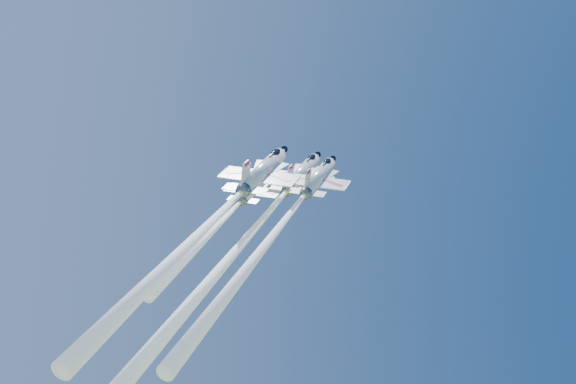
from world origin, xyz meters
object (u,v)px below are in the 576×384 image
jet_right (279,227)px  jet_lead (247,238)px  jet_left (226,217)px  jet_slot (215,218)px

jet_right → jet_lead: bearing=164.7°
jet_left → jet_right: bearing=-38.0°
jet_lead → jet_right: 5.05m
jet_lead → jet_right: size_ratio=1.26×
jet_left → jet_slot: bearing=-74.1°
jet_right → jet_slot: size_ratio=1.00×
jet_lead → jet_slot: size_ratio=1.26×
jet_lead → jet_left: bearing=129.4°
jet_left → jet_slot: size_ratio=0.74×
jet_right → jet_slot: jet_slot is taller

